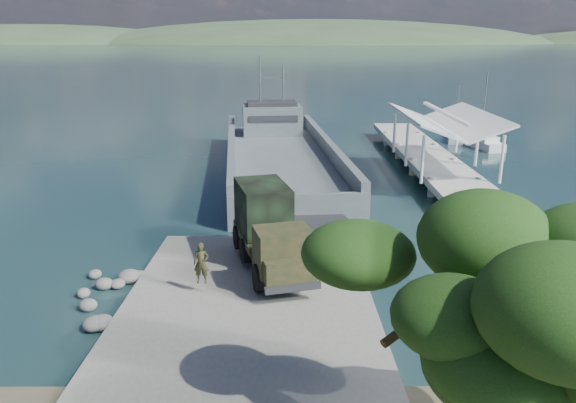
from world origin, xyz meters
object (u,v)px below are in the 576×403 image
at_px(landing_craft, 280,164).
at_px(military_truck, 269,228).
at_px(pier, 445,164).
at_px(sailboat_near, 482,143).
at_px(soldier, 202,272).
at_px(sailboat_far, 455,138).
at_px(overhang_tree, 514,304).

height_order(landing_craft, military_truck, landing_craft).
distance_m(pier, landing_craft, 12.64).
bearing_deg(sailboat_near, military_truck, -135.26).
bearing_deg(military_truck, sailboat_near, 41.77).
xyz_separation_m(soldier, sailboat_far, (20.88, 35.98, -1.06)).
distance_m(pier, overhang_tree, 30.27).
bearing_deg(pier, soldier, -129.11).
xyz_separation_m(sailboat_far, overhang_tree, (-12.75, -46.81, 5.18)).
distance_m(sailboat_far, overhang_tree, 48.79).
relative_size(pier, military_truck, 5.62).
bearing_deg(military_truck, landing_craft, 74.53).
height_order(pier, soldier, pier).
xyz_separation_m(landing_craft, overhang_tree, (5.16, -33.11, 4.72)).
bearing_deg(pier, sailboat_near, 62.26).
bearing_deg(overhang_tree, sailboat_far, 74.76).
height_order(landing_craft, soldier, landing_craft).
bearing_deg(sailboat_far, pier, -93.81).
xyz_separation_m(soldier, overhang_tree, (8.13, -10.83, 4.13)).
distance_m(landing_craft, soldier, 22.49).
bearing_deg(sailboat_far, overhang_tree, -90.43).
bearing_deg(pier, landing_craft, 162.05).
distance_m(military_truck, soldier, 4.04).
bearing_deg(landing_craft, soldier, -102.90).
height_order(military_truck, overhang_tree, overhang_tree).
bearing_deg(overhang_tree, soldier, 126.88).
distance_m(military_truck, sailboat_near, 35.84).
bearing_deg(overhang_tree, pier, 76.84).
bearing_deg(landing_craft, overhang_tree, -86.46).
distance_m(pier, sailboat_near, 16.21).
relative_size(pier, sailboat_near, 5.95).
relative_size(pier, sailboat_far, 7.59).
xyz_separation_m(pier, military_truck, (-12.27, -15.51, 0.63)).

